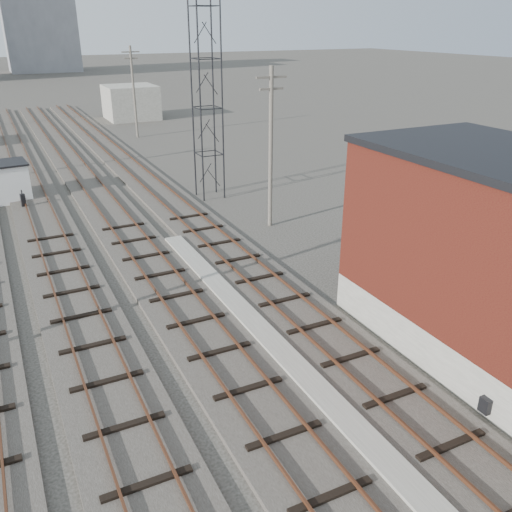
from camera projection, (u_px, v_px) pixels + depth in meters
ground at (71, 139)px, 55.85m from camera, size 320.00×320.00×0.00m
track_right at (152, 186)px, 39.53m from camera, size 3.20×90.00×0.39m
track_mid_right at (96, 193)px, 37.91m from camera, size 3.20×90.00×0.39m
track_mid_left at (36, 200)px, 36.29m from camera, size 3.20×90.00×0.39m
platform_curb at (305, 378)px, 18.13m from camera, size 0.90×28.00×0.26m
lattice_tower at (206, 83)px, 34.52m from camera, size 1.60×1.60×15.00m
utility_pole_right_a at (271, 145)px, 30.24m from camera, size 1.80×0.24×9.00m
utility_pole_right_b at (134, 90)px, 54.94m from camera, size 1.80×0.24×9.00m
apartment_right at (38, 14)px, 128.05m from camera, size 16.00×12.00×26.00m
shed_right at (131, 102)px, 66.95m from camera, size 6.00×6.00×4.00m
switch_stand at (23, 201)px, 34.72m from camera, size 0.32×0.32×1.19m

